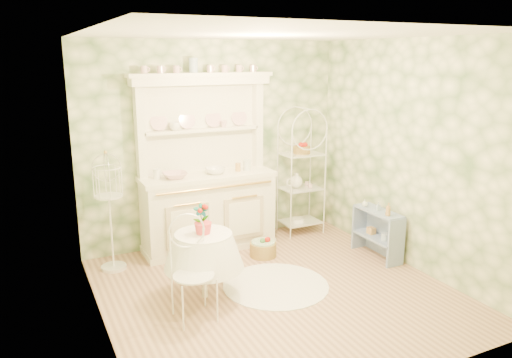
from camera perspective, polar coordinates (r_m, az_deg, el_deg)
name	(u,v)px	position (r m, az deg, el deg)	size (l,w,h in m)	color
floor	(276,291)	(5.58, 2.30, -12.69)	(3.60, 3.60, 0.00)	tan
ceiling	(279,34)	(4.99, 2.61, 16.25)	(3.60, 3.60, 0.00)	white
wall_left	(96,191)	(4.57, -17.86, -1.29)	(3.60, 3.60, 0.00)	#F1F0C7
wall_right	(412,156)	(6.16, 17.37, 2.56)	(3.60, 3.60, 0.00)	#F1F0C7
wall_back	(214,144)	(6.72, -4.86, 4.05)	(3.60, 3.60, 0.00)	#F1F0C7
wall_front	(397,222)	(3.69, 15.86, -4.71)	(3.60, 3.60, 0.00)	#F1F0C7
kitchen_dresser	(207,164)	(6.44, -5.58, 1.73)	(1.87, 0.61, 2.29)	white
bakers_rack	(301,170)	(7.10, 5.20, 1.06)	(0.57, 0.41, 1.85)	white
side_shelf	(377,233)	(6.53, 13.70, -6.02)	(0.27, 0.73, 0.63)	#8096C0
round_table	(204,266)	(5.33, -5.95, -9.91)	(0.64, 0.64, 0.70)	white
cafe_chair	(194,272)	(4.88, -7.15, -10.50)	(0.44, 0.44, 0.98)	white
birdcage_stand	(110,209)	(6.09, -16.39, -3.31)	(0.36, 0.36, 1.51)	white
floor_basket	(263,248)	(6.42, 0.82, -7.84)	(0.36, 0.36, 0.23)	olive
lace_rug	(276,285)	(5.70, 2.26, -12.02)	(1.19, 1.19, 0.01)	white
bowl_floral	(175,178)	(6.29, -9.26, 0.14)	(0.30, 0.30, 0.07)	white
bowl_white	(215,173)	(6.47, -4.66, 0.66)	(0.26, 0.26, 0.08)	white
cup_left	(175,128)	(6.39, -9.27, 5.77)	(0.14, 0.14, 0.11)	white
cup_right	(224,125)	(6.61, -3.71, 6.19)	(0.09, 0.09, 0.09)	white
potted_geranium	(201,220)	(5.18, -6.26, -4.71)	(0.16, 0.11, 0.31)	#3F7238
bottle_amber	(388,211)	(6.23, 14.87, -3.50)	(0.06, 0.06, 0.16)	#BA8B49
bottle_blue	(378,207)	(6.42, 13.79, -3.18)	(0.05, 0.05, 0.11)	#9FB6CB
bottle_glass	(365,204)	(6.54, 12.32, -2.84)	(0.08, 0.08, 0.10)	silver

